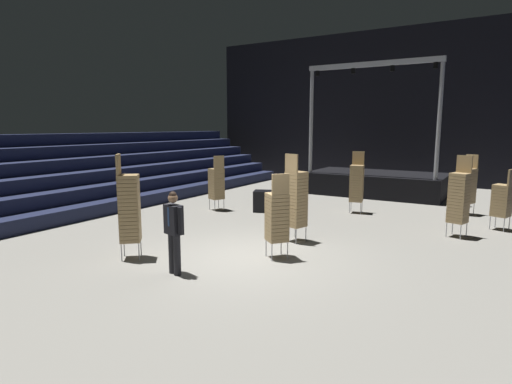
{
  "coord_description": "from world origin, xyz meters",
  "views": [
    {
      "loc": [
        4.95,
        -7.94,
        2.99
      ],
      "look_at": [
        -0.29,
        0.75,
        1.4
      ],
      "focal_mm": 29.4,
      "sensor_mm": 36.0,
      "label": 1
    }
  ],
  "objects_px": {
    "chair_stack_rear_right": "(467,185)",
    "chair_stack_mid_left": "(459,197)",
    "chair_stack_mid_centre": "(277,216)",
    "chair_stack_rear_left": "(296,198)",
    "man_with_tie": "(174,228)",
    "chair_stack_front_right": "(216,183)",
    "chair_stack_front_left": "(357,183)",
    "chair_stack_mid_right": "(502,199)",
    "equipment_road_case": "(267,201)",
    "chair_stack_rear_centre": "(129,207)",
    "stage_riser": "(376,181)"
  },
  "relations": [
    {
      "from": "chair_stack_front_left",
      "to": "chair_stack_rear_centre",
      "type": "distance_m",
      "value": 8.16
    },
    {
      "from": "chair_stack_mid_right",
      "to": "chair_stack_mid_centre",
      "type": "xyz_separation_m",
      "value": [
        -4.33,
        -5.69,
        0.08
      ]
    },
    {
      "from": "stage_riser",
      "to": "chair_stack_mid_left",
      "type": "distance_m",
      "value": 7.33
    },
    {
      "from": "man_with_tie",
      "to": "equipment_road_case",
      "type": "distance_m",
      "value": 6.74
    },
    {
      "from": "equipment_road_case",
      "to": "man_with_tie",
      "type": "bearing_deg",
      "value": -76.61
    },
    {
      "from": "chair_stack_mid_centre",
      "to": "chair_stack_mid_right",
      "type": "bearing_deg",
      "value": 2.28
    },
    {
      "from": "chair_stack_mid_right",
      "to": "equipment_road_case",
      "type": "distance_m",
      "value": 7.29
    },
    {
      "from": "man_with_tie",
      "to": "equipment_road_case",
      "type": "relative_size",
      "value": 1.9
    },
    {
      "from": "chair_stack_front_right",
      "to": "chair_stack_rear_left",
      "type": "relative_size",
      "value": 0.85
    },
    {
      "from": "chair_stack_front_right",
      "to": "equipment_road_case",
      "type": "relative_size",
      "value": 2.18
    },
    {
      "from": "chair_stack_mid_left",
      "to": "man_with_tie",
      "type": "bearing_deg",
      "value": 70.38
    },
    {
      "from": "chair_stack_mid_left",
      "to": "chair_stack_rear_left",
      "type": "relative_size",
      "value": 0.96
    },
    {
      "from": "chair_stack_front_right",
      "to": "chair_stack_rear_right",
      "type": "relative_size",
      "value": 0.96
    },
    {
      "from": "chair_stack_front_left",
      "to": "chair_stack_rear_right",
      "type": "xyz_separation_m",
      "value": [
        3.32,
        1.67,
        -0.04
      ]
    },
    {
      "from": "man_with_tie",
      "to": "chair_stack_front_left",
      "type": "height_order",
      "value": "chair_stack_front_left"
    },
    {
      "from": "chair_stack_mid_left",
      "to": "chair_stack_rear_right",
      "type": "distance_m",
      "value": 3.4
    },
    {
      "from": "man_with_tie",
      "to": "chair_stack_front_left",
      "type": "relative_size",
      "value": 0.8
    },
    {
      "from": "chair_stack_front_left",
      "to": "chair_stack_rear_right",
      "type": "distance_m",
      "value": 3.71
    },
    {
      "from": "chair_stack_front_right",
      "to": "chair_stack_mid_centre",
      "type": "bearing_deg",
      "value": -107.26
    },
    {
      "from": "man_with_tie",
      "to": "chair_stack_front_right",
      "type": "bearing_deg",
      "value": -45.17
    },
    {
      "from": "stage_riser",
      "to": "chair_stack_rear_left",
      "type": "bearing_deg",
      "value": -87.94
    },
    {
      "from": "chair_stack_mid_left",
      "to": "stage_riser",
      "type": "bearing_deg",
      "value": -40.73
    },
    {
      "from": "chair_stack_mid_right",
      "to": "chair_stack_rear_centre",
      "type": "height_order",
      "value": "chair_stack_rear_centre"
    },
    {
      "from": "chair_stack_front_left",
      "to": "equipment_road_case",
      "type": "distance_m",
      "value": 3.2
    },
    {
      "from": "chair_stack_mid_centre",
      "to": "chair_stack_front_left",
      "type": "bearing_deg",
      "value": 40.0
    },
    {
      "from": "man_with_tie",
      "to": "chair_stack_mid_right",
      "type": "bearing_deg",
      "value": -110.22
    },
    {
      "from": "chair_stack_rear_right",
      "to": "chair_stack_rear_centre",
      "type": "distance_m",
      "value": 11.16
    },
    {
      "from": "chair_stack_mid_centre",
      "to": "chair_stack_rear_right",
      "type": "height_order",
      "value": "chair_stack_rear_right"
    },
    {
      "from": "man_with_tie",
      "to": "chair_stack_front_right",
      "type": "distance_m",
      "value": 6.67
    },
    {
      "from": "chair_stack_front_left",
      "to": "equipment_road_case",
      "type": "relative_size",
      "value": 2.37
    },
    {
      "from": "chair_stack_rear_right",
      "to": "chair_stack_mid_right",
      "type": "bearing_deg",
      "value": 141.59
    },
    {
      "from": "chair_stack_front_left",
      "to": "chair_stack_rear_left",
      "type": "xyz_separation_m",
      "value": [
        -0.2,
        -4.42,
        0.08
      ]
    },
    {
      "from": "equipment_road_case",
      "to": "chair_stack_mid_left",
      "type": "bearing_deg",
      "value": -3.09
    },
    {
      "from": "chair_stack_front_left",
      "to": "chair_stack_mid_left",
      "type": "relative_size",
      "value": 0.96
    },
    {
      "from": "chair_stack_mid_left",
      "to": "equipment_road_case",
      "type": "height_order",
      "value": "chair_stack_mid_left"
    },
    {
      "from": "stage_riser",
      "to": "chair_stack_front_left",
      "type": "xyz_separation_m",
      "value": [
        0.52,
        -4.45,
        0.49
      ]
    },
    {
      "from": "chair_stack_mid_left",
      "to": "chair_stack_rear_centre",
      "type": "distance_m",
      "value": 8.56
    },
    {
      "from": "chair_stack_mid_centre",
      "to": "chair_stack_rear_left",
      "type": "relative_size",
      "value": 0.85
    },
    {
      "from": "chair_stack_front_right",
      "to": "chair_stack_rear_right",
      "type": "distance_m",
      "value": 8.65
    },
    {
      "from": "chair_stack_rear_right",
      "to": "chair_stack_mid_left",
      "type": "bearing_deg",
      "value": 113.22
    },
    {
      "from": "chair_stack_front_left",
      "to": "chair_stack_rear_centre",
      "type": "relative_size",
      "value": 0.89
    },
    {
      "from": "chair_stack_front_left",
      "to": "stage_riser",
      "type": "bearing_deg",
      "value": -93.89
    },
    {
      "from": "chair_stack_mid_left",
      "to": "chair_stack_mid_centre",
      "type": "distance_m",
      "value": 5.35
    },
    {
      "from": "stage_riser",
      "to": "chair_stack_mid_centre",
      "type": "bearing_deg",
      "value": -86.88
    },
    {
      "from": "man_with_tie",
      "to": "equipment_road_case",
      "type": "height_order",
      "value": "man_with_tie"
    },
    {
      "from": "chair_stack_rear_centre",
      "to": "equipment_road_case",
      "type": "height_order",
      "value": "chair_stack_rear_centre"
    },
    {
      "from": "stage_riser",
      "to": "chair_stack_front_left",
      "type": "relative_size",
      "value": 2.68
    },
    {
      "from": "chair_stack_mid_right",
      "to": "chair_stack_rear_left",
      "type": "bearing_deg",
      "value": 152.5
    },
    {
      "from": "stage_riser",
      "to": "chair_stack_rear_right",
      "type": "bearing_deg",
      "value": -35.96
    },
    {
      "from": "chair_stack_rear_left",
      "to": "chair_stack_rear_right",
      "type": "relative_size",
      "value": 1.12
    }
  ]
}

